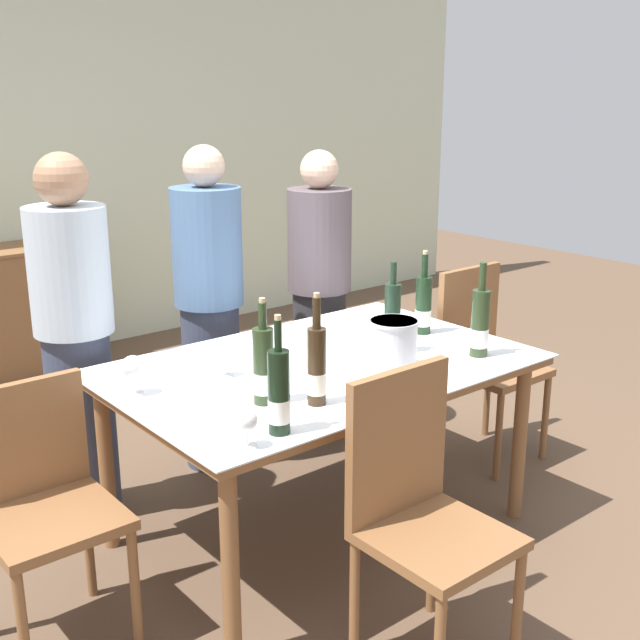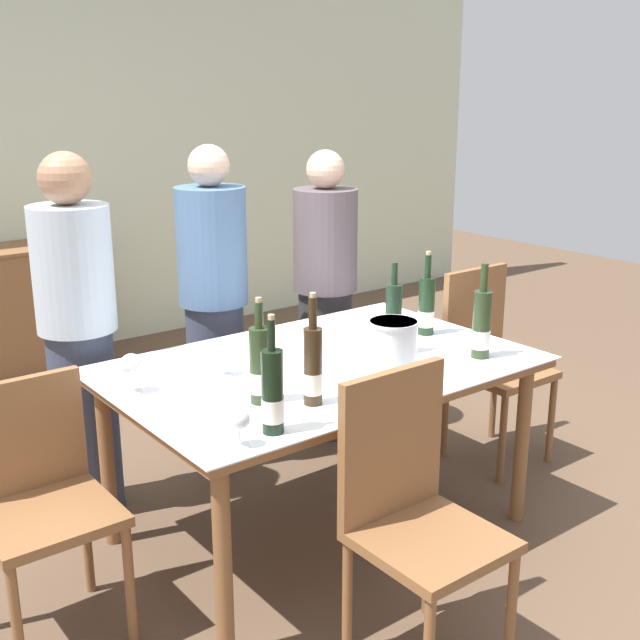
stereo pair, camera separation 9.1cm
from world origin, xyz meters
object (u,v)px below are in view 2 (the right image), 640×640
wine_bottle_0 (273,394)px  chair_near_front (412,502)px  wine_glass_0 (131,366)px  wine_bottle_3 (426,307)px  person_guest_right (325,298)px  ice_bucket (393,345)px  wine_bottle_2 (482,325)px  dining_table (320,379)px  wine_bottle_5 (313,367)px  wine_bottle_1 (260,367)px  wine_glass_2 (239,421)px  chair_left_end (38,490)px  chair_right_end (488,352)px  wine_bottle_4 (393,321)px  wine_glass_1 (222,355)px  person_host (79,340)px  person_guest_left (214,311)px

wine_bottle_0 → chair_near_front: 0.56m
wine_bottle_0 → wine_glass_0: bearing=108.8°
wine_bottle_3 → person_guest_right: bearing=88.2°
ice_bucket → wine_bottle_2: size_ratio=0.52×
dining_table → wine_bottle_5: 0.48m
wine_bottle_1 → wine_glass_2: 0.37m
dining_table → chair_left_end: 1.14m
chair_right_end → wine_bottle_4: bearing=-167.5°
wine_bottle_1 → wine_glass_2: bearing=-133.8°
wine_bottle_5 → chair_right_end: bearing=16.3°
dining_table → ice_bucket: (0.16, -0.25, 0.18)m
wine_bottle_0 → wine_glass_1: 0.58m
dining_table → wine_bottle_2: (0.57, -0.34, 0.20)m
wine_bottle_1 → person_host: person_host is taller
wine_bottle_3 → wine_bottle_1: bearing=-167.7°
ice_bucket → person_guest_right: 1.15m
dining_table → wine_bottle_2: bearing=-31.1°
wine_bottle_5 → chair_right_end: 1.51m
dining_table → person_host: (-0.69, 0.78, 0.10)m
wine_bottle_4 → person_guest_right: size_ratio=0.26×
wine_glass_0 → chair_right_end: size_ratio=0.15×
dining_table → ice_bucket: 0.35m
wine_bottle_3 → wine_glass_0: (-1.35, 0.14, -0.03)m
wine_bottle_2 → wine_bottle_4: 0.36m
wine_bottle_1 → wine_glass_0: size_ratio=2.59×
wine_bottle_1 → wine_bottle_3: wine_bottle_1 is taller
wine_bottle_1 → dining_table: bearing=25.8°
wine_bottle_0 → wine_bottle_5: (0.25, 0.11, 0.00)m
wine_glass_0 → person_host: 0.62m
wine_bottle_4 → chair_right_end: (0.82, 0.18, -0.35)m
wine_glass_1 → wine_glass_0: bearing=172.7°
dining_table → chair_left_end: (-1.13, 0.08, -0.16)m
wine_bottle_1 → wine_bottle_5: size_ratio=0.95×
ice_bucket → person_guest_left: bearing=98.2°
wine_bottle_0 → wine_bottle_1: 0.26m
wine_glass_1 → person_guest_right: bearing=33.2°
wine_bottle_3 → wine_bottle_4: size_ratio=0.97×
chair_right_end → dining_table: bearing=-175.5°
dining_table → wine_bottle_0: wine_bottle_0 is taller
wine_bottle_0 → wine_bottle_5: wine_bottle_5 is taller
wine_bottle_3 → wine_bottle_0: bearing=-158.0°
dining_table → person_host: bearing=131.5°
ice_bucket → wine_bottle_3: bearing=31.1°
wine_bottle_2 → chair_right_end: size_ratio=0.41×
chair_right_end → person_host: person_host is taller
ice_bucket → wine_glass_2: (-0.83, -0.21, -0.02)m
wine_bottle_4 → chair_near_front: size_ratio=0.40×
wine_bottle_2 → wine_glass_2: (-1.23, -0.12, -0.05)m
wine_glass_0 → chair_right_end: 1.89m
ice_bucket → person_guest_left: (-0.16, 1.09, -0.08)m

